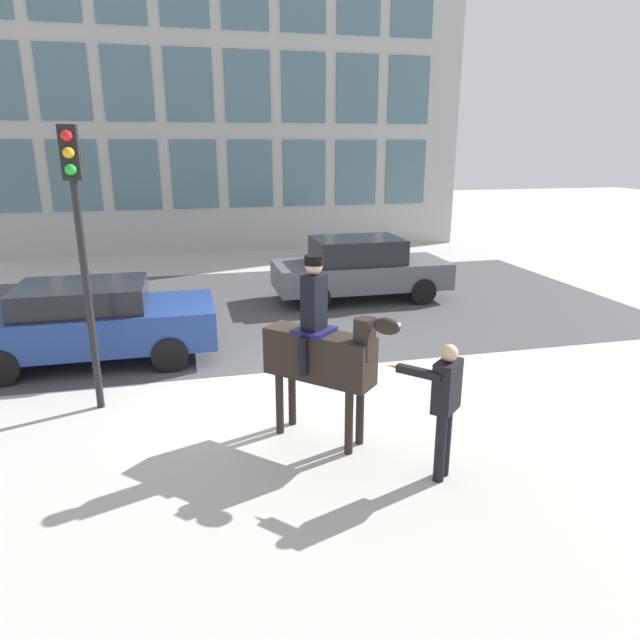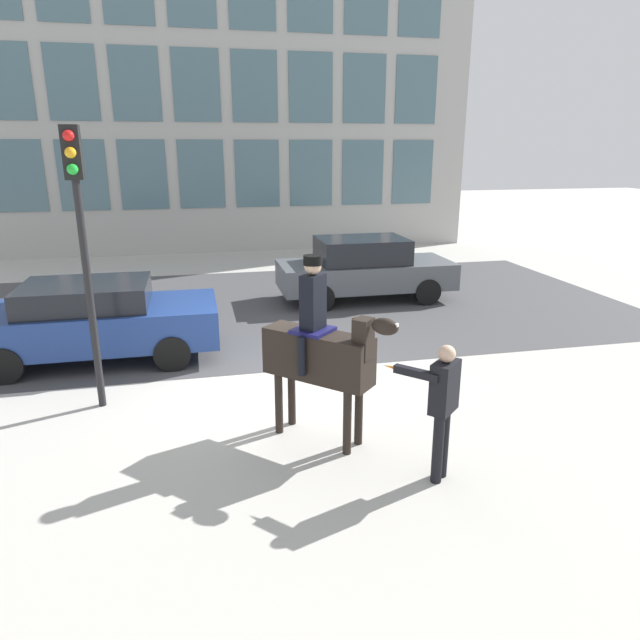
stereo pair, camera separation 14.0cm
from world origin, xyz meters
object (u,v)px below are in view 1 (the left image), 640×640
at_px(pedestrian_bystander, 444,401).
at_px(traffic_light, 79,227).
at_px(street_car_near_lane, 90,321).
at_px(mounted_horse_lead, 321,351).
at_px(street_car_far_lane, 360,268).

bearing_deg(pedestrian_bystander, traffic_light, 11.78).
bearing_deg(street_car_near_lane, mounted_horse_lead, -48.60).
bearing_deg(street_car_far_lane, mounted_horse_lead, -111.21).
relative_size(pedestrian_bystander, street_car_near_lane, 0.38).
relative_size(mounted_horse_lead, traffic_light, 0.61).
distance_m(mounted_horse_lead, traffic_light, 3.81).
relative_size(pedestrian_bystander, street_car_far_lane, 0.38).
relative_size(street_car_near_lane, traffic_light, 1.07).
distance_m(pedestrian_bystander, street_car_near_lane, 6.89).
bearing_deg(street_car_near_lane, street_car_far_lane, 26.94).
relative_size(mounted_horse_lead, street_car_near_lane, 0.57).
xyz_separation_m(mounted_horse_lead, traffic_light, (-3.06, 1.73, 1.47)).
relative_size(street_car_near_lane, street_car_far_lane, 1.00).
height_order(mounted_horse_lead, street_car_near_lane, mounted_horse_lead).
bearing_deg(pedestrian_bystander, street_car_far_lane, -53.50).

